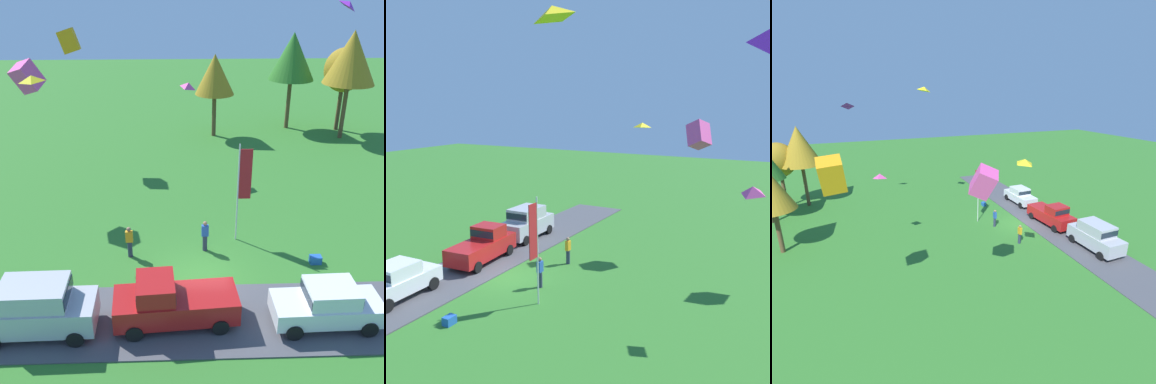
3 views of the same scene
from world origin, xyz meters
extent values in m
plane|color=#337528|center=(0.00, 0.00, 0.00)|extent=(120.00, 120.00, 0.00)
cube|color=#4C4C51|center=(0.00, -2.89, 0.03)|extent=(36.00, 4.40, 0.06)
cube|color=#B7B7BC|center=(-6.66, -3.37, 0.95)|extent=(4.63, 1.98, 1.10)
cube|color=#B7B7BC|center=(-6.66, -3.37, 1.92)|extent=(2.63, 1.81, 0.84)
cube|color=#19232D|center=(-6.66, -3.37, 1.92)|extent=(2.68, 1.77, 0.46)
cylinder|color=black|center=(-8.20, -4.30, 0.40)|extent=(0.68, 0.25, 0.68)
cylinder|color=black|center=(-8.24, -2.50, 0.40)|extent=(0.68, 0.25, 0.68)
cylinder|color=black|center=(-5.07, -4.25, 0.40)|extent=(0.68, 0.25, 0.68)
cylinder|color=black|center=(-5.11, -2.44, 0.40)|extent=(0.68, 0.25, 0.68)
cube|color=red|center=(-1.20, -3.01, 0.90)|extent=(5.12, 2.25, 1.00)
cube|color=red|center=(-2.00, -3.07, 1.80)|extent=(1.62, 1.86, 0.80)
cube|color=#19232D|center=(-2.00, -3.07, 1.80)|extent=(1.65, 1.83, 0.44)
cylinder|color=black|center=(-2.83, -4.03, 0.40)|extent=(0.70, 0.29, 0.68)
cylinder|color=black|center=(-2.96, -2.23, 0.40)|extent=(0.70, 0.29, 0.68)
cylinder|color=black|center=(0.56, -3.79, 0.40)|extent=(0.70, 0.29, 0.68)
cylinder|color=black|center=(0.43, -1.99, 0.40)|extent=(0.70, 0.29, 0.68)
cube|color=white|center=(4.89, -3.29, 0.80)|extent=(4.44, 1.91, 0.80)
cube|color=white|center=(4.99, -3.29, 1.55)|extent=(2.04, 1.69, 0.70)
cube|color=#19232D|center=(4.99, -3.29, 1.55)|extent=(2.08, 1.66, 0.38)
cylinder|color=black|center=(3.42, -4.18, 0.40)|extent=(0.69, 0.26, 0.68)
cylinder|color=black|center=(3.37, -2.47, 0.40)|extent=(0.69, 0.26, 0.68)
cylinder|color=black|center=(6.41, -4.11, 0.40)|extent=(0.69, 0.26, 0.68)
cylinder|color=black|center=(6.37, -2.40, 0.40)|extent=(0.69, 0.26, 0.68)
cylinder|color=#2D334C|center=(0.30, 2.32, 0.44)|extent=(0.24, 0.24, 0.88)
cube|color=#2851AD|center=(0.30, 2.32, 1.18)|extent=(0.36, 0.22, 0.60)
sphere|color=#9E7051|center=(0.30, 2.32, 1.60)|extent=(0.22, 0.22, 0.22)
cylinder|color=#2D334C|center=(-3.52, 1.88, 0.44)|extent=(0.24, 0.24, 0.88)
cube|color=orange|center=(-3.52, 1.88, 1.18)|extent=(0.36, 0.22, 0.60)
sphere|color=#9E7051|center=(-3.52, 1.88, 1.60)|extent=(0.22, 0.22, 0.22)
cylinder|color=brown|center=(2.19, 20.64, 1.85)|extent=(0.36, 0.36, 3.71)
cylinder|color=brown|center=(13.21, 19.67, 2.36)|extent=(0.36, 0.36, 4.73)
cone|color=olive|center=(13.21, 19.67, 6.85)|extent=(4.25, 4.25, 4.25)
cylinder|color=brown|center=(13.61, 21.94, 1.92)|extent=(0.36, 0.36, 3.84)
ellipsoid|color=olive|center=(13.61, 21.94, 5.40)|extent=(3.46, 3.46, 3.80)
cylinder|color=silver|center=(2.04, 3.35, 2.73)|extent=(0.08, 0.08, 5.47)
cube|color=red|center=(2.39, 3.35, 3.83)|extent=(0.64, 0.04, 2.73)
cube|color=blue|center=(5.73, 0.97, 0.20)|extent=(0.56, 0.40, 0.40)
cube|color=#EA4C9E|center=(-9.34, 8.14, 7.82)|extent=(1.87, 1.76, 2.03)
pyramid|color=yellow|center=(-8.07, 4.81, 8.41)|extent=(1.11, 1.03, 0.39)
cube|color=orange|center=(-8.49, 15.59, 8.75)|extent=(1.56, 1.25, 1.85)
pyramid|color=purple|center=(10.48, 14.26, 11.15)|extent=(1.10, 1.07, 0.80)
pyramid|color=#EA4C9E|center=(-0.23, 12.68, 6.25)|extent=(1.12, 1.08, 0.54)
pyramid|color=yellow|center=(6.66, 7.16, 12.69)|extent=(1.15, 1.25, 0.59)
camera|label=1|loc=(-1.05, -17.35, 13.02)|focal=42.00mm
camera|label=2|loc=(19.42, 15.02, 9.97)|focal=42.00mm
camera|label=3|loc=(-23.31, 14.72, 12.45)|focal=28.00mm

